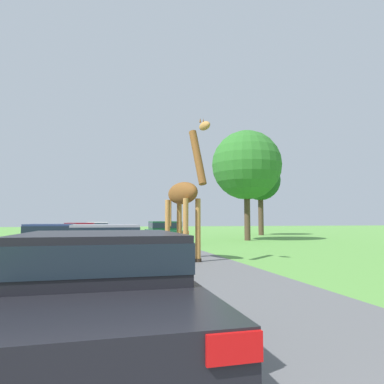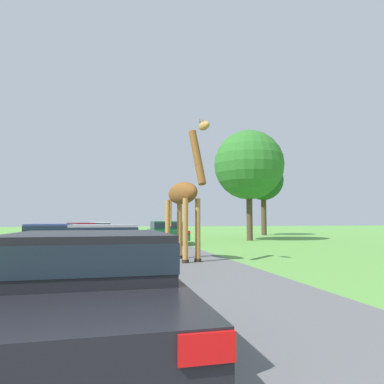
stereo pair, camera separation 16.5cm
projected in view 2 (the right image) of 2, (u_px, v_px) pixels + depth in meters
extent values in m
cube|color=#5B5B5E|center=(115.00, 237.00, 29.25)|extent=(8.06, 120.00, 0.00)
cylinder|color=#B77F3D|center=(198.00, 230.00, 12.25)|extent=(0.19, 0.19, 2.26)
cylinder|color=#2D2319|center=(198.00, 260.00, 12.16)|extent=(0.25, 0.25, 0.12)
cylinder|color=#B77F3D|center=(185.00, 230.00, 11.97)|extent=(0.19, 0.19, 2.26)
cylinder|color=#2D2319|center=(185.00, 261.00, 11.88)|extent=(0.25, 0.25, 0.12)
cylinder|color=#B77F3D|center=(179.00, 229.00, 13.33)|extent=(0.19, 0.19, 2.26)
cylinder|color=#2D2319|center=(179.00, 257.00, 13.24)|extent=(0.25, 0.25, 0.12)
cylinder|color=#B77F3D|center=(168.00, 229.00, 13.05)|extent=(0.19, 0.19, 2.26)
cylinder|color=#2D2319|center=(168.00, 258.00, 12.96)|extent=(0.25, 0.25, 0.12)
ellipsoid|color=brown|center=(182.00, 193.00, 12.76)|extent=(1.19, 1.94, 0.83)
cylinder|color=brown|center=(197.00, 157.00, 12.01)|extent=(0.55, 0.93, 2.04)
ellipsoid|color=#B77F3D|center=(204.00, 126.00, 11.74)|extent=(0.41, 0.61, 0.30)
cylinder|color=#B77F3D|center=(171.00, 210.00, 13.44)|extent=(0.07, 0.07, 1.24)
cone|color=brown|center=(203.00, 121.00, 11.93)|extent=(0.07, 0.07, 0.16)
cone|color=brown|center=(200.00, 120.00, 11.86)|extent=(0.07, 0.07, 0.16)
cube|color=black|center=(89.00, 307.00, 3.51)|extent=(1.70, 3.98, 0.65)
cube|color=black|center=(90.00, 253.00, 3.56)|extent=(1.53, 1.79, 0.43)
cube|color=#19232D|center=(90.00, 251.00, 3.56)|extent=(1.55, 1.81, 0.26)
cube|color=red|center=(207.00, 348.00, 1.76)|extent=(0.31, 0.03, 0.16)
cylinder|color=black|center=(40.00, 309.00, 4.49)|extent=(0.34, 0.63, 0.63)
cylinder|color=black|center=(144.00, 303.00, 4.81)|extent=(0.34, 0.63, 0.63)
cylinder|color=black|center=(175.00, 381.00, 2.49)|extent=(0.34, 0.63, 0.63)
cube|color=navy|center=(51.00, 244.00, 13.44)|extent=(1.90, 4.16, 0.61)
cube|color=navy|center=(52.00, 230.00, 13.48)|extent=(1.71, 1.87, 0.47)
cube|color=#19232D|center=(52.00, 229.00, 13.49)|extent=(1.73, 1.89, 0.28)
cube|color=red|center=(15.00, 242.00, 11.25)|extent=(0.34, 0.03, 0.15)
cube|color=red|center=(65.00, 241.00, 11.61)|extent=(0.34, 0.03, 0.15)
cylinder|color=black|center=(37.00, 248.00, 14.45)|extent=(0.38, 0.58, 0.58)
cylinder|color=black|center=(75.00, 248.00, 14.80)|extent=(0.38, 0.58, 0.58)
cylinder|color=black|center=(22.00, 254.00, 12.03)|extent=(0.38, 0.58, 0.58)
cylinder|color=black|center=(67.00, 253.00, 12.38)|extent=(0.38, 0.58, 0.58)
cube|color=maroon|center=(82.00, 235.00, 21.76)|extent=(1.92, 3.95, 0.54)
cube|color=maroon|center=(82.00, 227.00, 21.80)|extent=(1.73, 1.78, 0.52)
cube|color=#19232D|center=(82.00, 226.00, 21.81)|extent=(1.75, 1.79, 0.31)
cube|color=red|center=(65.00, 234.00, 19.67)|extent=(0.35, 0.03, 0.13)
cube|color=red|center=(94.00, 233.00, 20.03)|extent=(0.35, 0.03, 0.13)
cylinder|color=black|center=(71.00, 238.00, 22.71)|extent=(0.38, 0.59, 0.59)
cylinder|color=black|center=(95.00, 238.00, 23.07)|extent=(0.38, 0.59, 0.59)
cylinder|color=black|center=(67.00, 240.00, 20.42)|extent=(0.38, 0.59, 0.59)
cylinder|color=black|center=(94.00, 240.00, 20.77)|extent=(0.38, 0.59, 0.59)
cube|color=silver|center=(100.00, 231.00, 28.62)|extent=(1.83, 4.43, 0.56)
cube|color=silver|center=(100.00, 225.00, 28.66)|extent=(1.65, 1.99, 0.51)
cube|color=#19232D|center=(100.00, 225.00, 28.66)|extent=(1.66, 2.01, 0.31)
cube|color=red|center=(89.00, 230.00, 26.30)|extent=(0.33, 0.03, 0.13)
cube|color=red|center=(109.00, 230.00, 26.65)|extent=(0.33, 0.03, 0.13)
cylinder|color=black|center=(92.00, 234.00, 29.72)|extent=(0.37, 0.59, 0.59)
cylinder|color=black|center=(109.00, 234.00, 30.05)|extent=(0.37, 0.59, 0.59)
cylinder|color=black|center=(90.00, 235.00, 27.14)|extent=(0.37, 0.59, 0.59)
cylinder|color=black|center=(109.00, 235.00, 27.48)|extent=(0.37, 0.59, 0.59)
cube|color=#144C28|center=(166.00, 234.00, 21.60)|extent=(2.00, 4.77, 0.57)
cube|color=#144C28|center=(166.00, 226.00, 21.65)|extent=(1.80, 2.15, 0.54)
cube|color=#19232D|center=(166.00, 225.00, 21.65)|extent=(1.82, 2.17, 0.32)
cube|color=red|center=(159.00, 233.00, 19.11)|extent=(0.36, 0.03, 0.14)
cube|color=red|center=(187.00, 232.00, 19.49)|extent=(0.36, 0.03, 0.14)
cylinder|color=black|center=(151.00, 237.00, 22.79)|extent=(0.40, 0.70, 0.70)
cylinder|color=black|center=(175.00, 237.00, 23.16)|extent=(0.40, 0.70, 0.70)
cylinder|color=black|center=(157.00, 239.00, 20.01)|extent=(0.40, 0.70, 0.70)
cylinder|color=black|center=(183.00, 239.00, 20.38)|extent=(0.40, 0.70, 0.70)
cube|color=gray|center=(104.00, 252.00, 9.32)|extent=(1.89, 3.99, 0.67)
cube|color=gray|center=(104.00, 232.00, 9.37)|extent=(1.70, 1.79, 0.42)
cube|color=#19232D|center=(104.00, 231.00, 9.37)|extent=(1.72, 1.81, 0.25)
cube|color=red|center=(64.00, 250.00, 7.22)|extent=(0.34, 0.03, 0.16)
cube|color=red|center=(138.00, 249.00, 7.58)|extent=(0.34, 0.03, 0.16)
cylinder|color=black|center=(78.00, 259.00, 10.28)|extent=(0.38, 0.65, 0.65)
cylinder|color=black|center=(129.00, 257.00, 10.63)|extent=(0.38, 0.65, 0.65)
cylinder|color=black|center=(69.00, 270.00, 7.97)|extent=(0.38, 0.65, 0.65)
cylinder|color=black|center=(134.00, 268.00, 8.31)|extent=(0.38, 0.65, 0.65)
cylinder|color=#4C3828|center=(264.00, 211.00, 33.87)|extent=(0.51, 0.51, 4.85)
sphere|color=#1E561E|center=(263.00, 180.00, 34.12)|extent=(3.97, 3.97, 3.97)
cylinder|color=#4C3828|center=(249.00, 208.00, 25.13)|extent=(0.44, 0.44, 4.80)
sphere|color=#2D7028|center=(249.00, 165.00, 25.39)|extent=(5.15, 5.15, 5.15)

